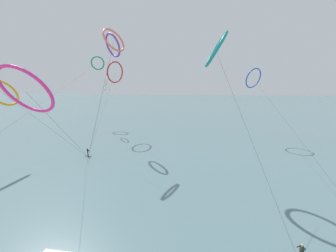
{
  "coord_description": "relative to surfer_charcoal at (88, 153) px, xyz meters",
  "views": [
    {
      "loc": [
        3.19,
        -3.6,
        14.5
      ],
      "look_at": [
        0.0,
        23.42,
        8.59
      ],
      "focal_mm": 22.78,
      "sensor_mm": 36.0,
      "label": 1
    }
  ],
  "objects": [
    {
      "name": "kite_magenta",
      "position": [
        6.38,
        -20.75,
        12.82
      ],
      "size": [
        9.01,
        22.62,
        15.71
      ],
      "rotation": [
        0.0,
        0.0,
        2.98
      ],
      "color": "#CC288E",
      "rests_on": "ground"
    },
    {
      "name": "kite_teal",
      "position": [
        22.83,
        -5.34,
        17.75
      ],
      "size": [
        7.54,
        18.51,
        21.05
      ],
      "rotation": [
        0.0,
        0.0,
        4.73
      ],
      "color": "teal",
      "rests_on": "ground"
    },
    {
      "name": "surfer_charcoal",
      "position": [
        0.0,
        0.0,
        0.0
      ],
      "size": [
        1.4,
        0.69,
        1.7
      ],
      "rotation": [
        0.0,
        0.0,
        5.14
      ],
      "color": "black",
      "rests_on": "ground"
    },
    {
      "name": "kite_violet",
      "position": [
        2.62,
        9.3,
        20.82
      ],
      "size": [
        5.26,
        11.83,
        24.11
      ],
      "rotation": [
        0.0,
        0.0,
        2.42
      ],
      "color": "purple",
      "rests_on": "ground"
    },
    {
      "name": "kite_ivory",
      "position": [
        -3.77,
        19.78,
        12.67
      ],
      "size": [
        5.06,
        21.78,
        15.43
      ],
      "rotation": [
        0.0,
        0.0,
        5.16
      ],
      "color": "silver",
      "rests_on": "ground"
    },
    {
      "name": "kite_coral",
      "position": [
        5.78,
        1.48,
        20.47
      ],
      "size": [
        7.91,
        5.26,
        23.42
      ],
      "rotation": [
        0.0,
        0.0,
        1.15
      ],
      "color": "#EA7260",
      "rests_on": "ground"
    },
    {
      "name": "kite_emerald",
      "position": [
        -10.36,
        29.78,
        18.78
      ],
      "size": [
        4.41,
        52.9,
        21.77
      ],
      "rotation": [
        0.0,
        0.0,
        3.35
      ],
      "color": "#199351",
      "rests_on": "ground"
    },
    {
      "name": "sea_water",
      "position": [
        16.67,
        75.3,
        -0.78
      ],
      "size": [
        400.0,
        200.0,
        0.08
      ],
      "primitive_type": "cube",
      "color": "slate",
      "rests_on": "ground"
    },
    {
      "name": "kite_crimson",
      "position": [
        0.29,
        16.16,
        15.51
      ],
      "size": [
        3.18,
        18.79,
        19.02
      ],
      "rotation": [
        0.0,
        0.0,
        4.26
      ],
      "color": "red",
      "rests_on": "ground"
    },
    {
      "name": "kite_amber",
      "position": [
        -11.94,
        -4.09,
        11.59
      ],
      "size": [
        13.75,
        6.82,
        14.71
      ],
      "rotation": [
        0.0,
        0.0,
        1.49
      ],
      "color": "orange",
      "rests_on": "ground"
    },
    {
      "name": "kite_cobalt",
      "position": [
        33.8,
        16.46,
        14.03
      ],
      "size": [
        4.85,
        40.32,
        17.23
      ],
      "rotation": [
        0.0,
        0.0,
        3.78
      ],
      "color": "#2647B7",
      "rests_on": "ground"
    }
  ]
}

